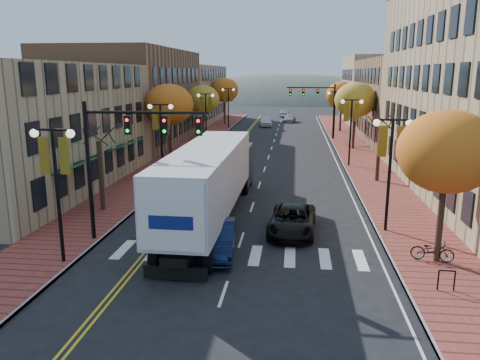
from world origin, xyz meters
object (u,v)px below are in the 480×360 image
(semi_truck, at_px, (212,176))
(bicycle, at_px, (432,250))
(navy_sedan, at_px, (217,238))
(black_suv, at_px, (292,220))

(semi_truck, bearing_deg, bicycle, -24.92)
(navy_sedan, height_order, black_suv, navy_sedan)
(semi_truck, bearing_deg, black_suv, -19.95)
(navy_sedan, bearing_deg, bicycle, -5.14)
(navy_sedan, height_order, bicycle, navy_sedan)
(black_suv, bearing_deg, bicycle, -25.09)
(navy_sedan, distance_m, bicycle, 9.68)
(black_suv, distance_m, bicycle, 7.10)
(semi_truck, height_order, bicycle, semi_truck)
(semi_truck, distance_m, black_suv, 5.24)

